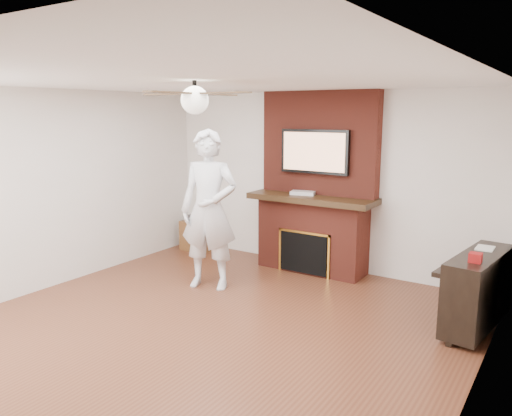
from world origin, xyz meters
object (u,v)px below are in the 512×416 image
Objects in this scene: piano at (477,289)px; fireplace at (315,201)px; person at (209,210)px; side_table at (200,233)px.

fireplace is at bearing 166.19° from piano.
side_table is at bearing 115.22° from person.
person is 1.59× the size of piano.
fireplace reaches higher than side_table.
side_table is 4.41m from piano.
piano reaches higher than side_table.
side_table is (-2.02, -0.07, -0.73)m from fireplace.
piano is at bearing -21.06° from fireplace.
fireplace is 4.40× the size of side_table.
piano is (2.30, -0.89, -0.57)m from fireplace.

